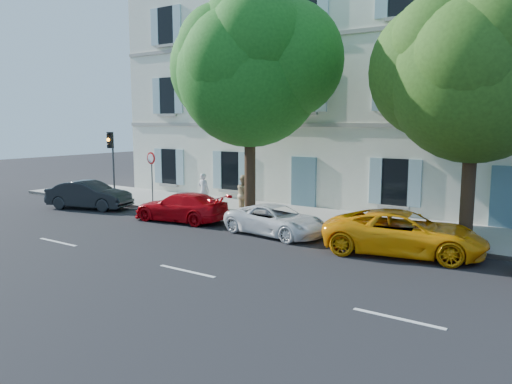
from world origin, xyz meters
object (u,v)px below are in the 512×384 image
Objects in this scene: tree_right at (475,78)px; traffic_light at (111,151)px; car_red_coupe at (181,207)px; car_yellow_supercar at (404,233)px; car_dark_sedan at (89,195)px; tree_left at (250,75)px; pedestrian_b at (244,195)px; car_white_coupe at (276,220)px; pedestrian_a at (204,190)px; road_sign at (151,167)px.

traffic_light is (-16.97, -0.44, -2.84)m from tree_right.
car_yellow_supercar reaches higher than car_red_coupe.
traffic_light is at bearing -178.52° from tree_right.
tree_right is 17.22m from traffic_light.
car_yellow_supercar reaches higher than car_dark_sedan.
tree_left is 5.29× the size of pedestrian_b.
tree_right is (16.56, 2.21, 4.84)m from car_dark_sedan.
car_yellow_supercar is at bearing -151.38° from pedestrian_b.
traffic_light is at bearing -111.21° from car_red_coupe.
traffic_light is 2.02× the size of pedestrian_b.
pedestrian_a reaches higher than car_white_coupe.
car_red_coupe is at bearing 106.60° from pedestrian_a.
car_yellow_supercar is 8.97m from tree_left.
tree_left is 5.08m from pedestrian_b.
tree_right reaches higher than road_sign.
pedestrian_a is at bearing 65.12° from car_yellow_supercar.
pedestrian_a is at bearing 35.03° from pedestrian_b.
car_yellow_supercar is 5.38m from tree_right.
car_red_coupe is at bearing -26.62° from road_sign.
pedestrian_a is at bearing 72.51° from car_white_coupe.
car_yellow_supercar is (9.41, 0.05, 0.08)m from car_red_coupe.
car_yellow_supercar is (15.13, 0.30, 0.02)m from car_dark_sedan.
car_red_coupe is 12.06m from tree_right.
car_red_coupe is at bearing -13.97° from traffic_light.
car_dark_sedan is 0.49× the size of tree_right.
car_yellow_supercar is 13.13m from road_sign.
pedestrian_a is (-5.59, 2.49, 0.40)m from car_white_coupe.
car_dark_sedan is at bearing -76.70° from traffic_light.
tree_left is at bearing -94.34° from car_dark_sedan.
pedestrian_a reaches higher than car_dark_sedan.
car_yellow_supercar is at bearing -106.37° from car_dark_sedan.
car_dark_sedan is 15.13m from car_yellow_supercar.
pedestrian_a is at bearing -76.98° from car_dark_sedan.
tree_right reaches higher than traffic_light.
car_yellow_supercar is at bearing -83.79° from car_white_coupe.
tree_right is 2.40× the size of traffic_light.
pedestrian_b is at bearing 61.16° from car_white_coupe.
tree_left is 2.62× the size of traffic_light.
tree_right is at bearing -99.91° from car_dark_sedan.
car_dark_sedan is 2.35× the size of pedestrian_b.
car_dark_sedan is 5.72m from car_red_coupe.
car_dark_sedan is at bearing -172.40° from tree_right.
tree_left is at bearing 0.83° from traffic_light.
traffic_light reaches higher than car_yellow_supercar.
road_sign is 1.59× the size of pedestrian_a.
car_red_coupe is 1.04× the size of car_white_coupe.
car_white_coupe is 8.48m from road_sign.
car_white_coupe is at bearing -11.68° from road_sign.
traffic_light is at bearing -179.17° from tree_left.
traffic_light reaches higher than car_dark_sedan.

